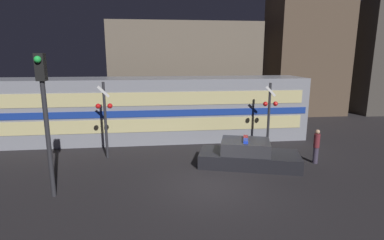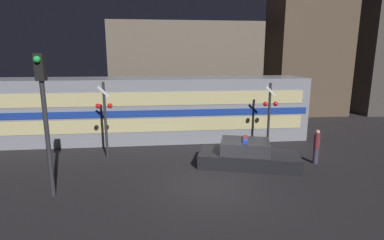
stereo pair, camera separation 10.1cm
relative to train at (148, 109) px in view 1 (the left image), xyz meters
The scene contains 9 objects.
ground_plane 7.83m from the train, 69.81° to the right, with size 120.00×120.00×0.00m, color #262326.
train is the anchor object (origin of this frame).
police_car 7.02m from the train, 47.85° to the right, with size 4.84×3.04×1.32m.
pedestrian 9.48m from the train, 33.32° to the right, with size 0.27×0.27×1.63m.
crossing_signal_near 7.03m from the train, 24.44° to the right, with size 0.79×0.33×3.60m.
crossing_signal_far 3.85m from the train, 120.98° to the right, with size 0.79×0.33×3.76m.
traffic_light_corner 8.11m from the train, 114.02° to the right, with size 0.30×0.46×5.05m.
building_left 7.72m from the train, 67.70° to the left, with size 11.77×4.14×7.50m.
building_center 15.46m from the train, 28.33° to the left, with size 6.10×4.26×9.86m.
Camera 1 is at (-2.10, -10.65, 4.97)m, focal length 28.00 mm.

